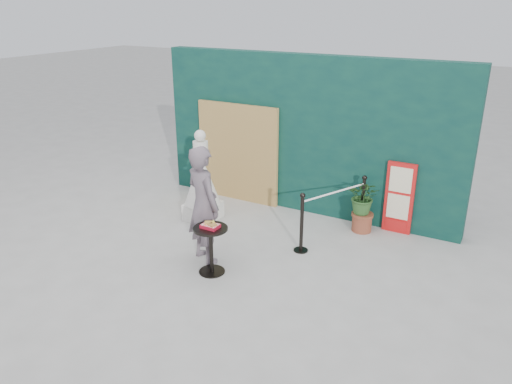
{
  "coord_description": "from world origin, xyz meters",
  "views": [
    {
      "loc": [
        3.67,
        -5.36,
        3.91
      ],
      "look_at": [
        0.0,
        1.2,
        1.0
      ],
      "focal_mm": 35.0,
      "sensor_mm": 36.0,
      "label": 1
    }
  ],
  "objects": [
    {
      "name": "ground",
      "position": [
        0.0,
        0.0,
        0.0
      ],
      "size": [
        60.0,
        60.0,
        0.0
      ],
      "primitive_type": "plane",
      "color": "#ADAAA5",
      "rests_on": "ground"
    },
    {
      "name": "menu_board",
      "position": [
        1.9,
        2.95,
        0.65
      ],
      "size": [
        0.5,
        0.07,
        1.3
      ],
      "color": "red",
      "rests_on": "ground"
    },
    {
      "name": "stanchion_barrier",
      "position": [
        1.01,
        2.1,
        0.49
      ],
      "size": [
        0.84,
        1.54,
        1.03
      ],
      "color": "black",
      "rests_on": "ground"
    },
    {
      "name": "statue",
      "position": [
        -1.46,
        1.75,
        0.71
      ],
      "size": [
        0.68,
        0.68,
        1.73
      ],
      "color": "silver",
      "rests_on": "ground"
    },
    {
      "name": "back_wall",
      "position": [
        0.0,
        3.15,
        1.5
      ],
      "size": [
        6.0,
        0.3,
        3.0
      ],
      "primitive_type": "cube",
      "color": "#092B2A",
      "rests_on": "ground"
    },
    {
      "name": "woman",
      "position": [
        -0.52,
        0.45,
        0.94
      ],
      "size": [
        0.81,
        0.69,
        1.89
      ],
      "primitive_type": "imported",
      "rotation": [
        0.0,
        0.0,
        2.73
      ],
      "color": "#665860",
      "rests_on": "ground"
    },
    {
      "name": "planter",
      "position": [
        1.35,
        2.7,
        0.57
      ],
      "size": [
        0.58,
        0.5,
        0.98
      ],
      "color": "brown",
      "rests_on": "ground"
    },
    {
      "name": "food_basket",
      "position": [
        -0.19,
        0.16,
        0.79
      ],
      "size": [
        0.26,
        0.19,
        0.11
      ],
      "color": "#AD1228",
      "rests_on": "cafe_table"
    },
    {
      "name": "cafe_table",
      "position": [
        -0.19,
        0.15,
        0.5
      ],
      "size": [
        0.52,
        0.52,
        0.75
      ],
      "color": "black",
      "rests_on": "ground"
    },
    {
      "name": "bamboo_fence",
      "position": [
        -1.4,
        2.94,
        1.0
      ],
      "size": [
        1.8,
        0.08,
        2.0
      ],
      "primitive_type": "cube",
      "color": "tan",
      "rests_on": "ground"
    }
  ]
}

